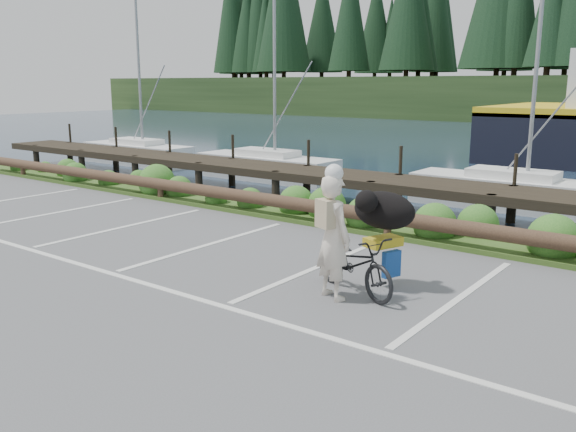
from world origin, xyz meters
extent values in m
plane|color=#515153|center=(0.00, 0.00, 0.00)|extent=(72.00, 72.00, 0.00)
cube|color=#3D5B21|center=(0.00, 5.30, 0.05)|extent=(34.00, 1.60, 0.10)
imported|color=black|center=(1.19, 1.27, 0.47)|extent=(1.88, 1.20, 0.93)
imported|color=beige|center=(1.05, 0.88, 0.94)|extent=(0.80, 0.66, 1.87)
ellipsoid|color=black|center=(1.39, 1.81, 1.23)|extent=(0.83, 1.14, 0.60)
camera|label=1|loc=(5.77, -6.48, 3.16)|focal=38.00mm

